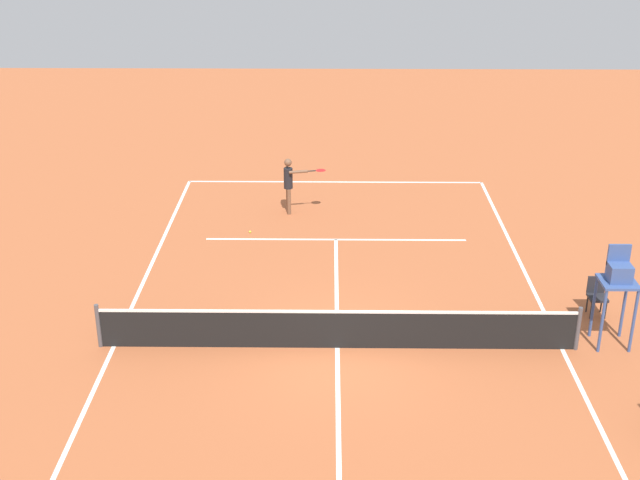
{
  "coord_description": "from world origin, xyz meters",
  "views": [
    {
      "loc": [
        0.19,
        16.79,
        9.97
      ],
      "look_at": [
        0.45,
        -4.34,
        0.8
      ],
      "focal_mm": 47.62,
      "sensor_mm": 36.0,
      "label": 1
    }
  ],
  "objects_px": {
    "tennis_ball": "(250,232)",
    "courtside_chair_mid": "(597,294)",
    "player_serving": "(290,181)",
    "umpire_chair": "(618,281)"
  },
  "relations": [
    {
      "from": "tennis_ball",
      "to": "umpire_chair",
      "type": "relative_size",
      "value": 0.03
    },
    {
      "from": "player_serving",
      "to": "courtside_chair_mid",
      "type": "bearing_deg",
      "value": 37.34
    },
    {
      "from": "umpire_chair",
      "to": "courtside_chair_mid",
      "type": "relative_size",
      "value": 2.54
    },
    {
      "from": "umpire_chair",
      "to": "tennis_ball",
      "type": "bearing_deg",
      "value": -35.98
    },
    {
      "from": "umpire_chair",
      "to": "courtside_chair_mid",
      "type": "height_order",
      "value": "umpire_chair"
    },
    {
      "from": "umpire_chair",
      "to": "courtside_chair_mid",
      "type": "bearing_deg",
      "value": -93.24
    },
    {
      "from": "courtside_chair_mid",
      "to": "player_serving",
      "type": "bearing_deg",
      "value": -40.47
    },
    {
      "from": "umpire_chair",
      "to": "player_serving",
      "type": "bearing_deg",
      "value": -46.32
    },
    {
      "from": "player_serving",
      "to": "courtside_chair_mid",
      "type": "relative_size",
      "value": 1.9
    },
    {
      "from": "tennis_ball",
      "to": "courtside_chair_mid",
      "type": "height_order",
      "value": "courtside_chair_mid"
    }
  ]
}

